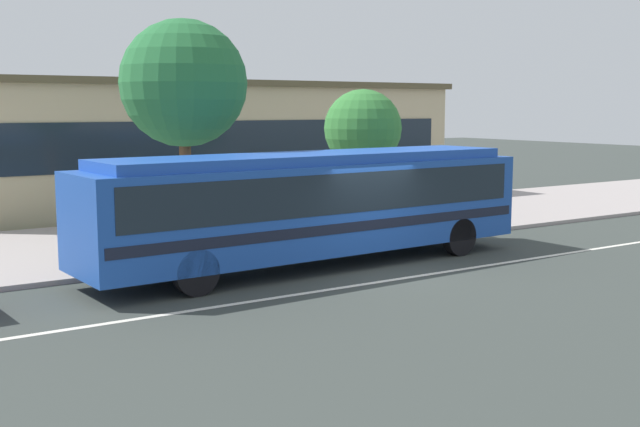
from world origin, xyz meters
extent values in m
plane|color=#363C39|center=(0.00, 0.00, 0.00)|extent=(120.00, 120.00, 0.00)
cube|color=#A09693|center=(0.00, 6.86, 0.06)|extent=(60.00, 8.00, 0.12)
cube|color=silver|center=(0.00, -0.80, 0.00)|extent=(56.00, 0.16, 0.01)
cube|color=#1C4AA6|center=(-0.96, 1.51, 1.49)|extent=(11.85, 2.93, 2.14)
cube|color=#1E4BAD|center=(-0.96, 1.51, 2.68)|extent=(10.89, 2.60, 0.24)
cube|color=#19232D|center=(-0.96, 1.51, 1.92)|extent=(11.14, 2.92, 0.94)
cube|color=black|center=(-0.96, 1.51, 1.11)|extent=(11.61, 2.94, 0.24)
cube|color=#19232D|center=(4.86, 1.75, 1.92)|extent=(0.21, 2.15, 1.03)
cylinder|color=black|center=(2.98, 2.76, 0.50)|extent=(1.01, 0.32, 1.00)
cylinder|color=black|center=(3.07, 0.60, 0.50)|extent=(1.01, 0.32, 1.00)
cylinder|color=black|center=(-4.77, 2.43, 0.50)|extent=(1.01, 0.32, 1.00)
cylinder|color=black|center=(-4.68, 0.27, 0.50)|extent=(1.01, 0.32, 1.00)
cylinder|color=#2F2642|center=(1.26, 4.08, 0.53)|extent=(0.14, 0.14, 0.83)
cylinder|color=#2F2642|center=(1.12, 4.17, 0.53)|extent=(0.14, 0.14, 0.83)
cylinder|color=green|center=(1.19, 4.13, 1.27)|extent=(0.47, 0.47, 0.63)
sphere|color=#E5AB6A|center=(1.19, 4.13, 1.69)|extent=(0.21, 0.21, 0.21)
cylinder|color=navy|center=(3.00, 4.37, 0.54)|extent=(0.14, 0.14, 0.84)
cylinder|color=navy|center=(3.02, 4.53, 0.54)|extent=(0.14, 0.14, 0.84)
cylinder|color=#C32F3F|center=(3.01, 4.45, 1.27)|extent=(0.38, 0.38, 0.62)
sphere|color=#DF967B|center=(3.01, 4.45, 1.70)|extent=(0.23, 0.23, 0.23)
cylinder|color=gray|center=(4.42, 3.64, 1.23)|extent=(0.08, 0.08, 2.21)
cube|color=yellow|center=(4.42, 3.64, 2.13)|extent=(0.05, 0.44, 0.56)
cylinder|color=brown|center=(-2.80, 4.93, 1.74)|extent=(0.31, 0.31, 3.24)
sphere|color=#266A37|center=(-2.80, 4.93, 4.54)|extent=(3.36, 3.36, 3.36)
cylinder|color=brown|center=(3.55, 5.56, 1.25)|extent=(0.27, 0.27, 2.26)
sphere|color=#357B36|center=(3.55, 5.56, 3.25)|extent=(2.46, 2.46, 2.46)
cube|color=tan|center=(2.27, 14.60, 2.34)|extent=(20.48, 6.04, 4.67)
cube|color=#19232D|center=(2.27, 11.56, 2.57)|extent=(18.84, 0.04, 1.68)
cube|color=brown|center=(2.27, 14.60, 4.79)|extent=(20.88, 6.44, 0.24)
camera|label=1|loc=(-11.45, -14.65, 3.92)|focal=44.52mm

